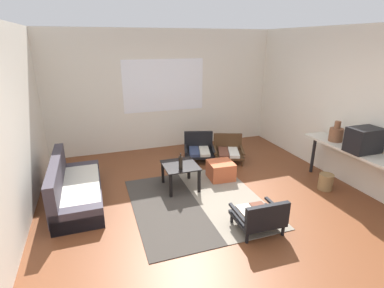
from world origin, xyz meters
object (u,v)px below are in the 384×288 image
(crt_television, at_px, (364,140))
(glass_bottle, at_px, (181,163))
(coffee_table, at_px, (180,169))
(armchair_striped_foreground, at_px, (260,216))
(console_shelf, at_px, (352,153))
(wicker_basket, at_px, (326,182))
(couch, at_px, (74,189))
(armchair_by_window, at_px, (199,148))
(armchair_corner, at_px, (228,150))
(clay_vase, at_px, (336,134))
(ottoman_orange, at_px, (221,170))

(crt_television, height_order, glass_bottle, crt_television)
(coffee_table, relative_size, armchair_striped_foreground, 1.00)
(console_shelf, height_order, wicker_basket, console_shelf)
(crt_television, bearing_deg, console_shelf, 88.87)
(couch, bearing_deg, console_shelf, -15.03)
(console_shelf, bearing_deg, couch, 164.97)
(armchair_by_window, distance_m, crt_television, 3.09)
(armchair_corner, relative_size, wicker_basket, 2.87)
(couch, xyz_separation_m, console_shelf, (4.36, -1.17, 0.50))
(armchair_striped_foreground, height_order, glass_bottle, glass_bottle)
(armchair_striped_foreground, distance_m, wicker_basket, 1.86)
(couch, distance_m, crt_television, 4.62)
(clay_vase, bearing_deg, armchair_striped_foreground, -156.02)
(clay_vase, bearing_deg, couch, 169.89)
(couch, bearing_deg, coffee_table, -3.38)
(clay_vase, bearing_deg, crt_television, -90.33)
(ottoman_orange, bearing_deg, wicker_basket, -32.25)
(armchair_by_window, height_order, wicker_basket, armchair_by_window)
(armchair_by_window, xyz_separation_m, armchair_corner, (0.58, -0.25, -0.02))
(crt_television, xyz_separation_m, glass_bottle, (-2.66, 1.06, -0.43))
(couch, xyz_separation_m, wicker_basket, (4.09, -0.98, -0.08))
(glass_bottle, bearing_deg, armchair_by_window, 58.24)
(armchair_by_window, distance_m, console_shelf, 2.92)
(armchair_striped_foreground, xyz_separation_m, glass_bottle, (-0.67, 1.39, 0.31))
(armchair_corner, distance_m, console_shelf, 2.39)
(console_shelf, bearing_deg, glass_bottle, 161.38)
(wicker_basket, bearing_deg, console_shelf, -36.01)
(armchair_corner, xyz_separation_m, glass_bottle, (-1.39, -1.06, 0.32))
(coffee_table, relative_size, armchair_by_window, 0.81)
(armchair_by_window, xyz_separation_m, clay_vase, (1.85, -1.81, 0.67))
(armchair_by_window, bearing_deg, coffee_table, -123.98)
(armchair_corner, distance_m, clay_vase, 2.14)
(couch, height_order, glass_bottle, same)
(armchair_corner, xyz_separation_m, console_shelf, (1.27, -1.96, 0.48))
(console_shelf, relative_size, clay_vase, 5.16)
(armchair_striped_foreground, bearing_deg, wicker_basket, 21.56)
(coffee_table, bearing_deg, clay_vase, -14.43)
(couch, relative_size, armchair_by_window, 2.33)
(coffee_table, bearing_deg, armchair_striped_foreground, -67.96)
(armchair_by_window, relative_size, wicker_basket, 2.76)
(console_shelf, relative_size, glass_bottle, 6.59)
(armchair_by_window, distance_m, glass_bottle, 1.57)
(coffee_table, bearing_deg, console_shelf, -22.16)
(coffee_table, distance_m, armchair_by_window, 1.38)
(coffee_table, bearing_deg, armchair_by_window, 56.02)
(console_shelf, xyz_separation_m, glass_bottle, (-2.66, 0.90, -0.16))
(ottoman_orange, bearing_deg, console_shelf, -32.81)
(ottoman_orange, xyz_separation_m, wicker_basket, (1.54, -0.97, -0.03))
(armchair_striped_foreground, xyz_separation_m, crt_television, (1.99, 0.33, 0.74))
(couch, xyz_separation_m, clay_vase, (4.36, -0.78, 0.70))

